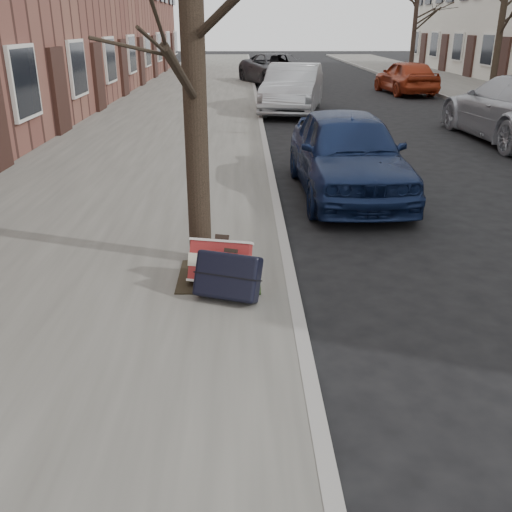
{
  "coord_description": "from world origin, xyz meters",
  "views": [
    {
      "loc": [
        -1.73,
        -4.27,
        2.58
      ],
      "look_at": [
        -1.62,
        0.8,
        0.51
      ],
      "focal_mm": 40.0,
      "sensor_mm": 36.0,
      "label": 1
    }
  ],
  "objects_px": {
    "suitcase_red": "(220,262)",
    "car_near_mid": "(293,89)",
    "car_near_front": "(347,153)",
    "suitcase_navy": "(228,275)"
  },
  "relations": [
    {
      "from": "suitcase_red",
      "to": "suitcase_navy",
      "type": "xyz_separation_m",
      "value": [
        0.09,
        -0.35,
        0.01
      ]
    },
    {
      "from": "car_near_front",
      "to": "car_near_mid",
      "type": "bearing_deg",
      "value": 89.31
    },
    {
      "from": "suitcase_navy",
      "to": "car_near_mid",
      "type": "relative_size",
      "value": 0.14
    },
    {
      "from": "suitcase_navy",
      "to": "car_near_mid",
      "type": "xyz_separation_m",
      "value": [
        1.72,
        13.46,
        0.37
      ]
    },
    {
      "from": "suitcase_red",
      "to": "car_near_mid",
      "type": "height_order",
      "value": "car_near_mid"
    },
    {
      "from": "suitcase_red",
      "to": "car_near_front",
      "type": "height_order",
      "value": "car_near_front"
    },
    {
      "from": "suitcase_navy",
      "to": "suitcase_red",
      "type": "bearing_deg",
      "value": 123.68
    },
    {
      "from": "car_near_front",
      "to": "car_near_mid",
      "type": "height_order",
      "value": "car_near_mid"
    },
    {
      "from": "suitcase_navy",
      "to": "car_near_mid",
      "type": "height_order",
      "value": "car_near_mid"
    },
    {
      "from": "suitcase_red",
      "to": "car_near_front",
      "type": "xyz_separation_m",
      "value": [
        1.9,
        3.7,
        0.32
      ]
    }
  ]
}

